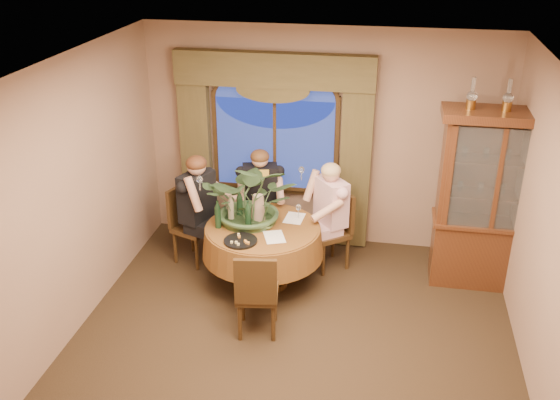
% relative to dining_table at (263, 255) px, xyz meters
% --- Properties ---
extents(floor, '(5.00, 5.00, 0.00)m').
position_rel_dining_table_xyz_m(floor, '(0.52, -1.25, -0.38)').
color(floor, black).
rests_on(floor, ground).
extents(wall_back, '(4.50, 0.00, 4.50)m').
position_rel_dining_table_xyz_m(wall_back, '(0.52, 1.25, 1.02)').
color(wall_back, '#8A6A54').
rests_on(wall_back, ground).
extents(wall_right, '(0.00, 5.00, 5.00)m').
position_rel_dining_table_xyz_m(wall_right, '(2.77, -1.25, 1.02)').
color(wall_right, '#8A6A54').
rests_on(wall_right, ground).
extents(ceiling, '(5.00, 5.00, 0.00)m').
position_rel_dining_table_xyz_m(ceiling, '(0.52, -1.25, 2.42)').
color(ceiling, white).
rests_on(ceiling, wall_back).
extents(window, '(1.62, 0.10, 1.32)m').
position_rel_dining_table_xyz_m(window, '(-0.08, 1.18, 0.92)').
color(window, navy).
rests_on(window, wall_back).
extents(arched_transom, '(1.60, 0.06, 0.44)m').
position_rel_dining_table_xyz_m(arched_transom, '(-0.08, 1.18, 1.71)').
color(arched_transom, navy).
rests_on(arched_transom, wall_back).
extents(drapery_left, '(0.38, 0.14, 2.32)m').
position_rel_dining_table_xyz_m(drapery_left, '(-1.11, 1.13, 0.80)').
color(drapery_left, '#413A1E').
rests_on(drapery_left, floor).
extents(drapery_right, '(0.38, 0.14, 2.32)m').
position_rel_dining_table_xyz_m(drapery_right, '(0.95, 1.13, 0.80)').
color(drapery_right, '#413A1E').
rests_on(drapery_right, floor).
extents(swag_valance, '(2.45, 0.16, 0.42)m').
position_rel_dining_table_xyz_m(swag_valance, '(-0.08, 1.10, 1.90)').
color(swag_valance, '#413A1E').
rests_on(swag_valance, wall_back).
extents(dining_table, '(1.83, 1.83, 0.75)m').
position_rel_dining_table_xyz_m(dining_table, '(0.00, 0.00, 0.00)').
color(dining_table, maroon).
rests_on(dining_table, floor).
extents(china_cabinet, '(1.30, 0.52, 2.10)m').
position_rel_dining_table_xyz_m(china_cabinet, '(2.52, 0.50, 0.67)').
color(china_cabinet, '#3D2012').
rests_on(china_cabinet, floor).
extents(oil_lamp_left, '(0.11, 0.11, 0.34)m').
position_rel_dining_table_xyz_m(oil_lamp_left, '(2.15, 0.50, 1.89)').
color(oil_lamp_left, '#A5722D').
rests_on(oil_lamp_left, china_cabinet).
extents(oil_lamp_center, '(0.11, 0.11, 0.34)m').
position_rel_dining_table_xyz_m(oil_lamp_center, '(2.52, 0.50, 1.89)').
color(oil_lamp_center, '#A5722D').
rests_on(oil_lamp_center, china_cabinet).
extents(oil_lamp_right, '(0.11, 0.11, 0.34)m').
position_rel_dining_table_xyz_m(oil_lamp_right, '(2.88, 0.50, 1.89)').
color(oil_lamp_right, '#A5722D').
rests_on(oil_lamp_right, china_cabinet).
extents(chair_right, '(0.59, 0.59, 0.96)m').
position_rel_dining_table_xyz_m(chair_right, '(0.70, 0.54, 0.10)').
color(chair_right, black).
rests_on(chair_right, floor).
extents(chair_back_right, '(0.52, 0.52, 0.96)m').
position_rel_dining_table_xyz_m(chair_back_right, '(-0.28, 0.98, 0.10)').
color(chair_back_right, black).
rests_on(chair_back_right, floor).
extents(chair_back, '(0.54, 0.54, 0.96)m').
position_rel_dining_table_xyz_m(chair_back, '(-0.95, 0.37, 0.10)').
color(chair_back, black).
rests_on(chair_back, floor).
extents(chair_front_left, '(0.48, 0.48, 0.96)m').
position_rel_dining_table_xyz_m(chair_front_left, '(0.13, -0.90, 0.10)').
color(chair_front_left, black).
rests_on(chair_front_left, floor).
extents(person_pink, '(0.65, 0.66, 1.36)m').
position_rel_dining_table_xyz_m(person_pink, '(0.72, 0.57, 0.30)').
color(person_pink, beige).
rests_on(person_pink, floor).
extents(person_back, '(0.62, 0.64, 1.43)m').
position_rel_dining_table_xyz_m(person_back, '(-0.87, 0.32, 0.34)').
color(person_back, black).
rests_on(person_back, floor).
extents(person_scarf, '(0.58, 0.55, 1.37)m').
position_rel_dining_table_xyz_m(person_scarf, '(-0.21, 0.84, 0.31)').
color(person_scarf, black).
rests_on(person_scarf, floor).
extents(stoneware_vase, '(0.17, 0.17, 0.31)m').
position_rel_dining_table_xyz_m(stoneware_vase, '(-0.08, 0.15, 0.53)').
color(stoneware_vase, gray).
rests_on(stoneware_vase, dining_table).
extents(centerpiece_plant, '(1.06, 1.18, 0.92)m').
position_rel_dining_table_xyz_m(centerpiece_plant, '(-0.14, 0.13, 1.04)').
color(centerpiece_plant, '#34512E').
rests_on(centerpiece_plant, dining_table).
extents(olive_bowl, '(0.17, 0.17, 0.05)m').
position_rel_dining_table_xyz_m(olive_bowl, '(0.04, -0.02, 0.40)').
color(olive_bowl, '#475B2C').
rests_on(olive_bowl, dining_table).
extents(cheese_platter, '(0.37, 0.37, 0.02)m').
position_rel_dining_table_xyz_m(cheese_platter, '(-0.16, -0.39, 0.39)').
color(cheese_platter, black).
rests_on(cheese_platter, dining_table).
extents(wine_bottle_0, '(0.07, 0.07, 0.33)m').
position_rel_dining_table_xyz_m(wine_bottle_0, '(-0.32, 0.21, 0.54)').
color(wine_bottle_0, black).
rests_on(wine_bottle_0, dining_table).
extents(wine_bottle_1, '(0.07, 0.07, 0.33)m').
position_rel_dining_table_xyz_m(wine_bottle_1, '(-0.39, 0.08, 0.54)').
color(wine_bottle_1, tan).
rests_on(wine_bottle_1, dining_table).
extents(wine_bottle_2, '(0.07, 0.07, 0.33)m').
position_rel_dining_table_xyz_m(wine_bottle_2, '(-0.16, -0.06, 0.54)').
color(wine_bottle_2, black).
rests_on(wine_bottle_2, dining_table).
extents(wine_bottle_3, '(0.07, 0.07, 0.33)m').
position_rel_dining_table_xyz_m(wine_bottle_3, '(-0.49, -0.11, 0.54)').
color(wine_bottle_3, black).
rests_on(wine_bottle_3, dining_table).
extents(tasting_paper_0, '(0.30, 0.36, 0.00)m').
position_rel_dining_table_xyz_m(tasting_paper_0, '(0.18, -0.23, 0.38)').
color(tasting_paper_0, white).
rests_on(tasting_paper_0, dining_table).
extents(tasting_paper_1, '(0.23, 0.32, 0.00)m').
position_rel_dining_table_xyz_m(tasting_paper_1, '(0.32, 0.27, 0.38)').
color(tasting_paper_1, white).
rests_on(tasting_paper_1, dining_table).
extents(wine_glass_person_pink, '(0.07, 0.07, 0.18)m').
position_rel_dining_table_xyz_m(wine_glass_person_pink, '(0.36, 0.29, 0.46)').
color(wine_glass_person_pink, silver).
rests_on(wine_glass_person_pink, dining_table).
extents(wine_glass_person_back, '(0.07, 0.07, 0.18)m').
position_rel_dining_table_xyz_m(wine_glass_person_back, '(-0.43, 0.16, 0.46)').
color(wine_glass_person_back, silver).
rests_on(wine_glass_person_back, dining_table).
extents(wine_glass_person_scarf, '(0.07, 0.07, 0.18)m').
position_rel_dining_table_xyz_m(wine_glass_person_scarf, '(-0.11, 0.45, 0.46)').
color(wine_glass_person_scarf, silver).
rests_on(wine_glass_person_scarf, dining_table).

